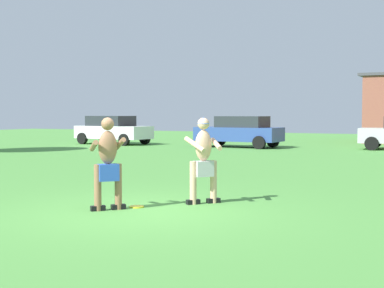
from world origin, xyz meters
The scene contains 6 objects.
ground_plane centered at (0.00, 0.00, 0.00)m, with size 80.00×80.00×0.00m, color #4C8E3D.
player_with_cap centered at (0.55, 1.38, 0.90)m, with size 0.77×0.74×1.66m.
player_in_blue centered at (-0.64, -0.06, 0.87)m, with size 0.77×0.78×1.66m.
frisbee centered at (-0.34, 0.42, 0.01)m, with size 0.27×0.27×0.03m, color yellow.
car_blue_near_post centered at (-5.92, 18.44, 0.82)m, with size 4.35×2.13×1.58m.
car_white_far_end centered at (-13.36, 17.89, 0.82)m, with size 4.44×2.34×1.58m.
Camera 1 is at (5.42, -8.38, 1.74)m, focal length 53.67 mm.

